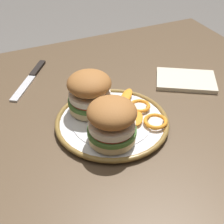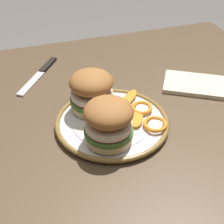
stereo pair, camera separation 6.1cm
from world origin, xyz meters
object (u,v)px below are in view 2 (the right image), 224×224
object	(u,v)px
dinner_plate	(112,122)
table_knife	(41,73)
sandwich_half_right	(92,90)
dining_table	(102,154)
sandwich_half_left	(109,121)

from	to	relation	value
dinner_plate	table_knife	bearing A→B (deg)	-66.89
sandwich_half_right	table_knife	bearing A→B (deg)	-67.94
dinner_plate	table_knife	size ratio (longest dim) A/B	1.43
dining_table	sandwich_half_left	xyz separation A→B (m)	(0.01, 0.07, 0.17)
sandwich_half_left	table_knife	bearing A→B (deg)	-74.74
dining_table	sandwich_half_right	size ratio (longest dim) A/B	9.59
dinner_plate	table_knife	distance (m)	0.32
table_knife	dinner_plate	bearing A→B (deg)	113.11
dining_table	sandwich_half_right	bearing A→B (deg)	-81.05
dinner_plate	table_knife	xyz separation A→B (m)	(0.13, -0.30, -0.01)
dinner_plate	table_knife	world-z (taller)	dinner_plate
dining_table	table_knife	xyz separation A→B (m)	(0.10, -0.29, 0.10)
dinner_plate	sandwich_half_left	bearing A→B (deg)	65.54
dining_table	table_knife	size ratio (longest dim) A/B	6.36
dinner_plate	sandwich_half_left	distance (m)	0.09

